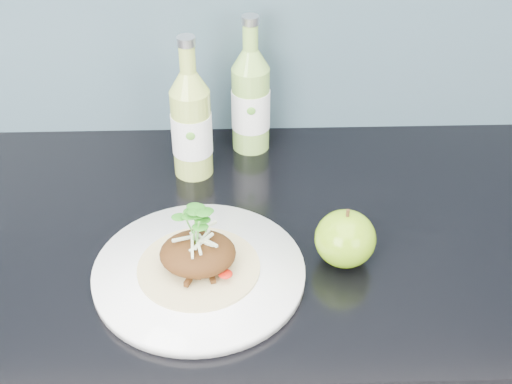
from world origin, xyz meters
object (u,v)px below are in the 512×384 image
dinner_plate (199,273)px  cider_bottle_right (251,100)px  cider_bottle_left (191,124)px  green_apple (345,239)px

dinner_plate → cider_bottle_right: 0.35m
cider_bottle_left → cider_bottle_right: (0.10, 0.08, 0.00)m
dinner_plate → green_apple: bearing=8.0°
dinner_plate → green_apple: green_apple is taller
dinner_plate → green_apple: (0.20, 0.03, 0.03)m
green_apple → cider_bottle_left: size_ratio=0.46×
cider_bottle_left → dinner_plate: bearing=-75.8°
dinner_plate → cider_bottle_left: cider_bottle_left is taller
green_apple → cider_bottle_right: 0.33m
dinner_plate → green_apple: size_ratio=3.10×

